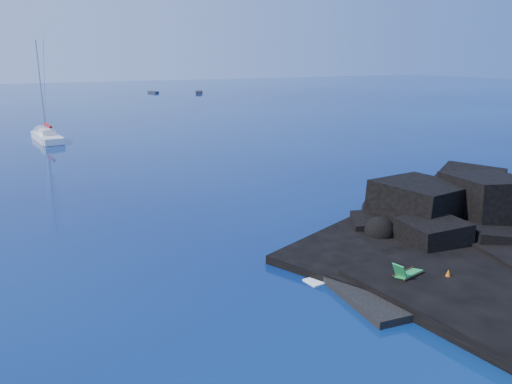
# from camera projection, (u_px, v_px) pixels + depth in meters

# --- Properties ---
(ground) EXTENTS (400.00, 400.00, 0.00)m
(ground) POSITION_uv_depth(u_px,v_px,m) (348.00, 308.00, 21.19)
(ground) COLOR #04073C
(ground) RESTS_ON ground
(headland) EXTENTS (24.00, 24.00, 3.60)m
(headland) POSITION_uv_depth(u_px,v_px,m) (493.00, 236.00, 29.56)
(headland) COLOR black
(headland) RESTS_ON ground
(beach) EXTENTS (9.08, 6.86, 0.70)m
(beach) POSITION_uv_depth(u_px,v_px,m) (418.00, 282.00, 23.62)
(beach) COLOR black
(beach) RESTS_ON ground
(surf_foam) EXTENTS (10.00, 8.00, 0.06)m
(surf_foam) POSITION_uv_depth(u_px,v_px,m) (364.00, 248.00, 27.70)
(surf_foam) COLOR white
(surf_foam) RESTS_ON ground
(sailboat) EXTENTS (3.57, 11.93, 12.32)m
(sailboat) POSITION_uv_depth(u_px,v_px,m) (47.00, 141.00, 62.89)
(sailboat) COLOR white
(sailboat) RESTS_ON ground
(deck_chair) EXTENTS (1.75, 1.03, 1.13)m
(deck_chair) POSITION_uv_depth(u_px,v_px,m) (409.00, 269.00, 22.79)
(deck_chair) COLOR #1D833A
(deck_chair) RESTS_ON beach
(towel) EXTENTS (2.17, 1.06, 0.06)m
(towel) POSITION_uv_depth(u_px,v_px,m) (446.00, 266.00, 24.50)
(towel) COLOR white
(towel) RESTS_ON beach
(sunbather) EXTENTS (1.59, 0.42, 0.21)m
(sunbather) POSITION_uv_depth(u_px,v_px,m) (446.00, 263.00, 24.46)
(sunbather) COLOR tan
(sunbather) RESTS_ON towel
(marker_cone) EXTENTS (0.53, 0.53, 0.61)m
(marker_cone) POSITION_uv_depth(u_px,v_px,m) (448.00, 276.00, 22.74)
(marker_cone) COLOR #D3580B
(marker_cone) RESTS_ON beach
(distant_boat_a) EXTENTS (2.37, 4.19, 0.53)m
(distant_boat_a) POSITION_uv_depth(u_px,v_px,m) (153.00, 93.00, 142.89)
(distant_boat_a) COLOR #27282C
(distant_boat_a) RESTS_ON ground
(distant_boat_b) EXTENTS (3.63, 5.37, 0.69)m
(distant_boat_b) POSITION_uv_depth(u_px,v_px,m) (199.00, 93.00, 142.03)
(distant_boat_b) COLOR #232328
(distant_boat_b) RESTS_ON ground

